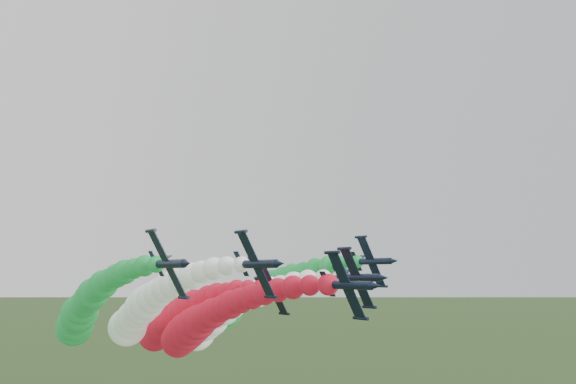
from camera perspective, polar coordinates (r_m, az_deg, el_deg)
name	(u,v)px	position (r m, az deg, el deg)	size (l,w,h in m)	color
jet_lead	(199,325)	(121.14, -9.00, -13.20)	(14.69, 76.02, 22.47)	black
jet_inner_left	(144,310)	(123.42, -14.46, -11.50)	(15.10, 76.43, 22.88)	black
jet_inner_right	(217,317)	(130.60, -7.22, -12.51)	(15.39, 76.71, 23.16)	black
jet_outer_left	(84,311)	(125.54, -20.04, -11.30)	(14.78, 76.10, 22.55)	black
jet_outer_right	(245,300)	(145.00, -4.42, -10.92)	(14.93, 76.26, 22.71)	black
jet_trail	(171,320)	(144.20, -11.77, -12.63)	(15.31, 76.64, 23.09)	black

